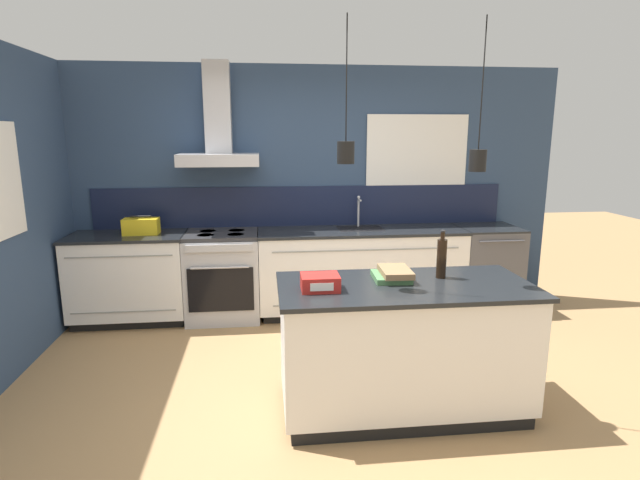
% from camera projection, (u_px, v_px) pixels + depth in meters
% --- Properties ---
extents(ground_plane, '(16.00, 16.00, 0.00)m').
position_uv_depth(ground_plane, '(326.00, 393.00, 3.72)').
color(ground_plane, '#A87F51').
rests_on(ground_plane, ground).
extents(wall_back, '(5.60, 2.40, 2.60)m').
position_uv_depth(wall_back, '(299.00, 185.00, 5.38)').
color(wall_back, navy).
rests_on(wall_back, ground_plane).
extents(wall_left, '(0.08, 3.80, 2.60)m').
position_uv_depth(wall_left, '(4.00, 212.00, 3.86)').
color(wall_left, navy).
rests_on(wall_left, ground_plane).
extents(counter_run_left, '(1.14, 0.64, 0.91)m').
position_uv_depth(counter_run_left, '(130.00, 278.00, 5.07)').
color(counter_run_left, black).
rests_on(counter_run_left, ground_plane).
extents(counter_run_sink, '(2.17, 0.64, 1.25)m').
position_uv_depth(counter_run_sink, '(361.00, 271.00, 5.34)').
color(counter_run_sink, black).
rests_on(counter_run_sink, ground_plane).
extents(oven_range, '(0.74, 0.66, 0.91)m').
position_uv_depth(oven_range, '(223.00, 276.00, 5.17)').
color(oven_range, '#B5B5BA').
rests_on(oven_range, ground_plane).
extents(dishwasher, '(0.63, 0.65, 0.91)m').
position_uv_depth(dishwasher, '(485.00, 267.00, 5.49)').
color(dishwasher, '#4C4C51').
rests_on(dishwasher, ground_plane).
extents(kitchen_island, '(1.71, 0.81, 0.91)m').
position_uv_depth(kitchen_island, '(403.00, 347.00, 3.43)').
color(kitchen_island, black).
rests_on(kitchen_island, ground_plane).
extents(bottle_on_island, '(0.07, 0.07, 0.34)m').
position_uv_depth(bottle_on_island, '(442.00, 258.00, 3.46)').
color(bottle_on_island, black).
rests_on(bottle_on_island, kitchen_island).
extents(book_stack, '(0.26, 0.31, 0.08)m').
position_uv_depth(book_stack, '(393.00, 274.00, 3.43)').
color(book_stack, '#4C7F4C').
rests_on(book_stack, kitchen_island).
extents(red_supply_box, '(0.24, 0.20, 0.10)m').
position_uv_depth(red_supply_box, '(320.00, 282.00, 3.21)').
color(red_supply_box, red).
rests_on(red_supply_box, kitchen_island).
extents(yellow_toolbox, '(0.34, 0.18, 0.19)m').
position_uv_depth(yellow_toolbox, '(141.00, 226.00, 4.98)').
color(yellow_toolbox, gold).
rests_on(yellow_toolbox, counter_run_left).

